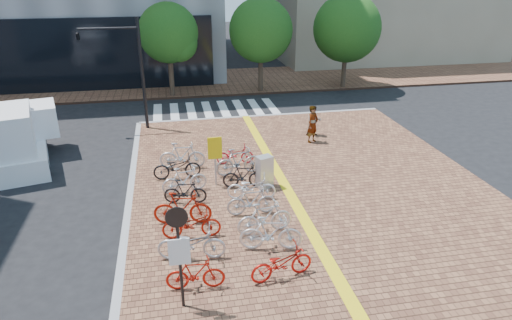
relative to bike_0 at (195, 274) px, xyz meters
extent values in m
plane|color=black|center=(1.92, 2.67, -0.63)|extent=(120.00, 120.00, 0.00)
cube|color=gray|center=(4.92, 14.67, -0.55)|extent=(14.00, 0.25, 0.15)
cube|color=brown|center=(1.92, 23.67, -0.55)|extent=(70.00, 8.00, 0.15)
cube|color=silver|center=(-1.08, 16.67, -0.62)|extent=(0.50, 4.00, 0.01)
cube|color=silver|center=(-0.08, 16.67, -0.62)|extent=(0.50, 4.00, 0.01)
cube|color=silver|center=(0.92, 16.67, -0.62)|extent=(0.50, 4.00, 0.01)
cube|color=silver|center=(1.92, 16.67, -0.62)|extent=(0.50, 4.00, 0.01)
cube|color=silver|center=(2.92, 16.67, -0.62)|extent=(0.50, 4.00, 0.01)
cube|color=silver|center=(3.92, 16.67, -0.62)|extent=(0.50, 4.00, 0.01)
cube|color=silver|center=(4.92, 16.67, -0.62)|extent=(0.50, 4.00, 0.01)
cube|color=silver|center=(5.92, 16.67, -0.62)|extent=(0.50, 4.00, 0.01)
cylinder|color=#38281E|center=(-0.08, 20.17, 0.82)|extent=(0.32, 0.32, 2.60)
sphere|color=#194714|center=(-0.08, 20.17, 3.57)|extent=(3.80, 3.80, 3.80)
sphere|color=#194714|center=(0.52, 19.87, 2.97)|extent=(2.40, 2.40, 2.40)
cylinder|color=#38281E|center=(5.92, 20.17, 0.82)|extent=(0.32, 0.32, 2.60)
sphere|color=#194714|center=(5.92, 20.17, 3.57)|extent=(4.20, 4.20, 4.20)
sphere|color=#194714|center=(6.52, 19.87, 2.97)|extent=(2.40, 2.40, 2.40)
cylinder|color=#38281E|center=(11.92, 20.17, 0.82)|extent=(0.32, 0.32, 2.60)
sphere|color=#194714|center=(11.92, 20.17, 3.57)|extent=(4.60, 4.60, 4.60)
sphere|color=#194714|center=(12.52, 19.87, 2.97)|extent=(2.40, 2.40, 2.40)
imported|color=#B9180D|center=(0.00, 0.00, 0.00)|extent=(1.62, 0.58, 0.95)
imported|color=#B4B4B9|center=(-0.01, 1.40, 0.05)|extent=(2.09, 0.98, 1.06)
imported|color=#A71A0B|center=(0.06, 2.56, 0.01)|extent=(1.90, 0.75, 0.98)
imported|color=#A01B0B|center=(-0.17, 3.47, 0.11)|extent=(2.01, 0.84, 1.17)
imported|color=black|center=(-0.02, 4.89, -0.01)|extent=(1.62, 0.71, 0.94)
imported|color=silver|center=(0.00, 5.76, 0.05)|extent=(1.82, 0.85, 1.05)
imported|color=black|center=(-0.23, 7.09, 0.03)|extent=(1.93, 0.72, 1.00)
imported|color=silver|center=(0.03, 8.05, 0.11)|extent=(1.99, 0.77, 1.17)
imported|color=red|center=(2.37, 0.02, 0.01)|extent=(1.92, 0.98, 0.96)
imported|color=silver|center=(2.38, 1.41, 0.10)|extent=(1.98, 0.89, 1.15)
imported|color=silver|center=(2.40, 2.38, 0.08)|extent=(1.90, 0.76, 1.11)
imported|color=#A7A7AB|center=(2.21, 3.62, 0.05)|extent=(1.75, 0.50, 1.05)
imported|color=white|center=(2.40, 4.76, 0.00)|extent=(1.89, 0.92, 0.95)
imported|color=black|center=(2.29, 5.76, 0.02)|extent=(1.69, 0.63, 0.99)
imported|color=#A5A5AA|center=(2.29, 6.97, 0.11)|extent=(2.02, 0.85, 1.17)
imported|color=#B80D1D|center=(2.30, 8.11, -0.05)|extent=(1.66, 0.68, 0.85)
imported|color=gray|center=(6.42, 10.02, 0.43)|extent=(0.79, 0.73, 1.82)
imported|color=#505365|center=(6.76, 10.89, 0.30)|extent=(0.82, 0.67, 1.55)
cube|color=silver|center=(3.08, 5.62, 0.17)|extent=(0.71, 0.61, 1.30)
cylinder|color=#B7B7BC|center=(1.24, 6.17, 0.51)|extent=(0.08, 0.08, 1.98)
cube|color=yellow|center=(1.24, 6.11, 1.12)|extent=(0.55, 0.08, 0.88)
cylinder|color=black|center=(-0.37, -0.61, 0.96)|extent=(0.08, 0.08, 2.88)
cylinder|color=black|center=(-0.37, -0.67, 2.16)|extent=(0.54, 0.04, 0.54)
cube|color=silver|center=(-0.37, -0.67, 1.20)|extent=(0.53, 0.04, 0.72)
cylinder|color=black|center=(-1.58, 13.74, 2.38)|extent=(0.17, 0.17, 5.72)
cylinder|color=black|center=(-3.01, 13.74, 4.72)|extent=(2.86, 0.11, 0.11)
imported|color=black|center=(-4.44, 13.74, 4.43)|extent=(0.25, 1.18, 0.48)
cube|color=white|center=(-6.88, 10.12, -0.15)|extent=(3.12, 5.14, 0.96)
cube|color=white|center=(-7.22, 11.46, 1.02)|extent=(2.45, 2.45, 1.38)
cube|color=white|center=(-6.68, 9.29, 1.18)|extent=(2.79, 3.41, 1.92)
cylinder|color=black|center=(-8.17, 11.55, -0.25)|extent=(0.41, 0.78, 0.74)
cylinder|color=black|center=(-6.42, 11.99, -0.25)|extent=(0.41, 0.78, 0.74)
cylinder|color=black|center=(-5.59, 8.69, -0.25)|extent=(0.41, 0.78, 0.74)
camera|label=1|loc=(-0.32, -10.08, 7.59)|focal=32.00mm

